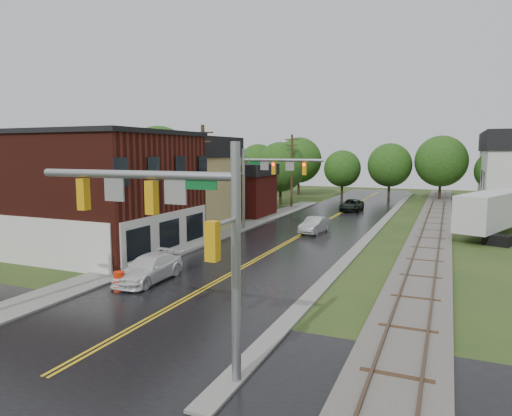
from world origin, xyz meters
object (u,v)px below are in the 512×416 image
Objects in this scene: utility_pole_b at (203,179)px; tree_left_e at (281,168)px; traffic_signal_far at (266,174)px; utility_pole_c at (292,170)px; sedan_silver at (315,225)px; tree_left_b at (159,163)px; tree_left_c at (226,172)px; construction_barrel at (119,281)px; pickup_white at (149,269)px; suv_dark at (352,205)px; semi_trailer at (494,210)px; tree_left_a at (76,172)px; traffic_signal_near at (173,216)px; brick_building at (83,191)px.

tree_left_e is at bearing 94.90° from utility_pole_b.
traffic_signal_far is 0.82× the size of utility_pole_c.
sedan_silver is at bearing -62.14° from tree_left_e.
tree_left_b is 9.03m from tree_left_c.
construction_barrel is (3.07, -14.02, -4.23)m from utility_pole_b.
pickup_white is 2.05m from construction_barrel.
tree_left_e is 21.05m from sedan_silver.
tree_left_e reaches higher than suv_dark.
suv_dark is (9.65, -2.40, -4.14)m from tree_left_e.
semi_trailer is (21.49, -11.90, -2.54)m from utility_pole_c.
suv_dark is 1.18× the size of sedan_silver.
tree_left_a is 1.78× the size of suv_dark.
tree_left_c is at bearing 114.56° from traffic_signal_near.
traffic_signal_near is 1.78× the size of sedan_silver.
utility_pole_c is 2.19× the size of sedan_silver.
utility_pole_b is 23.99m from tree_left_e.
tree_left_a is at bearing 139.19° from construction_barrel.
suv_dark is (4.27, 16.50, -4.30)m from traffic_signal_far.
tree_left_e reaches higher than traffic_signal_far.
suv_dark is at bearing 93.69° from traffic_signal_near.
brick_building is 1.75× the size of tree_left_e.
suv_dark is at bearing -13.95° from tree_left_e.
semi_trailer is at bearing 15.69° from traffic_signal_far.
tree_left_b is 1.27× the size of tree_left_c.
tree_left_c is 19.48m from sedan_silver.
brick_building is 10.14m from tree_left_a.
traffic_signal_far reaches higher than construction_barrel.
traffic_signal_near is at bearing -40.47° from tree_left_a.
tree_left_e is at bearing 97.69° from construction_barrel.
traffic_signal_far is (-6.94, 25.00, 0.01)m from traffic_signal_near.
tree_left_e reaches higher than semi_trailer.
utility_pole_b is 9.19× the size of construction_barrel.
traffic_signal_near is 41.67m from tree_left_c.
brick_building reaches higher than traffic_signal_near.
utility_pole_c is 1.85× the size of suv_dark.
tree_left_e is (-12.32, 43.90, -0.16)m from traffic_signal_near.
brick_building is 1.87× the size of tree_left_c.
semi_trailer is (21.49, 10.10, -2.54)m from utility_pole_b.
tree_left_b is at bearing 138.14° from utility_pole_b.
traffic_signal_far is at bearing -164.31° from semi_trailer.
tree_left_c reaches higher than semi_trailer.
tree_left_b is 1.19× the size of tree_left_e.
tree_left_b is (-14.38, 4.90, 0.74)m from traffic_signal_far.
traffic_signal_far is at bearing 105.52° from traffic_signal_near.
utility_pole_b reaches higher than suv_dark.
construction_barrel is (8.75, -7.02, -3.66)m from brick_building.
suv_dark is at bearing 65.01° from brick_building.
sedan_silver is at bearing 95.95° from traffic_signal_near.
brick_building is 1.59× the size of utility_pole_c.
traffic_signal_near is at bearing -76.26° from utility_pole_c.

